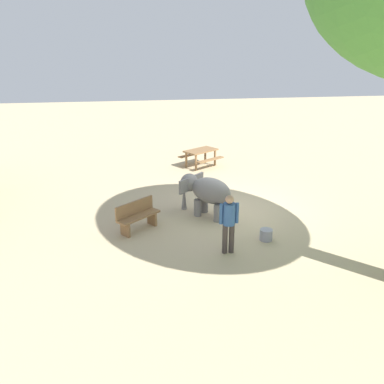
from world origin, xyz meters
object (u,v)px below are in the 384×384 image
at_px(wooden_bench, 137,215).
at_px(feed_bucket, 266,235).
at_px(person_handler, 229,220).
at_px(elephant, 206,191).
at_px(picnic_table_near, 201,154).

distance_m(wooden_bench, feed_bucket, 3.79).
xyz_separation_m(person_handler, feed_bucket, (0.54, -1.25, -0.79)).
height_order(elephant, feed_bucket, elephant).
bearing_deg(person_handler, picnic_table_near, -4.40).
distance_m(person_handler, picnic_table_near, 8.19).
relative_size(person_handler, picnic_table_near, 0.78).
height_order(person_handler, feed_bucket, person_handler).
relative_size(person_handler, wooden_bench, 1.21).
relative_size(wooden_bench, picnic_table_near, 0.65).
relative_size(elephant, person_handler, 1.08).
bearing_deg(picnic_table_near, elephant, -132.05).
bearing_deg(elephant, person_handler, 137.48).
bearing_deg(feed_bucket, person_handler, 113.55).
distance_m(person_handler, feed_bucket, 1.57).
relative_size(person_handler, feed_bucket, 4.50).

